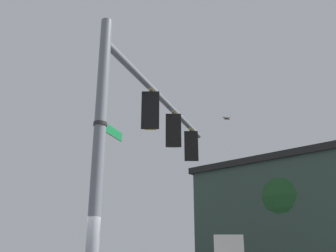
% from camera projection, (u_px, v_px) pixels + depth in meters
% --- Properties ---
extents(signal_pole, '(0.28, 0.28, 7.38)m').
position_uv_depth(signal_pole, '(99.00, 162.00, 8.56)').
color(signal_pole, slate).
rests_on(signal_pole, ground).
extents(mast_arm, '(3.05, 7.37, 0.21)m').
position_uv_depth(mast_arm, '(165.00, 101.00, 13.03)').
color(mast_arm, slate).
extents(traffic_light_nearest_pole, '(0.54, 0.49, 1.31)m').
position_uv_depth(traffic_light_nearest_pole, '(152.00, 112.00, 11.80)').
color(traffic_light_nearest_pole, black).
extents(traffic_light_mid_inner, '(0.54, 0.49, 1.31)m').
position_uv_depth(traffic_light_mid_inner, '(175.00, 132.00, 13.52)').
color(traffic_light_mid_inner, black).
extents(traffic_light_mid_outer, '(0.54, 0.49, 1.31)m').
position_uv_depth(traffic_light_mid_outer, '(192.00, 147.00, 15.24)').
color(traffic_light_mid_outer, black).
extents(street_name_sign, '(0.55, 1.13, 0.22)m').
position_uv_depth(street_name_sign, '(107.00, 128.00, 9.09)').
color(street_name_sign, '#147238').
extents(bird_flying, '(0.38, 0.31, 0.11)m').
position_uv_depth(bird_flying, '(228.00, 118.00, 18.69)').
color(bird_flying, '#4C4742').
extents(storefront_building, '(11.85, 11.60, 6.17)m').
position_uv_depth(storefront_building, '(319.00, 231.00, 17.99)').
color(storefront_building, '#33473D').
rests_on(storefront_building, ground).
extents(tree_by_storefront, '(3.99, 3.99, 6.31)m').
position_uv_depth(tree_by_storefront, '(298.00, 201.00, 17.43)').
color(tree_by_storefront, '#4C3823').
rests_on(tree_by_storefront, ground).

